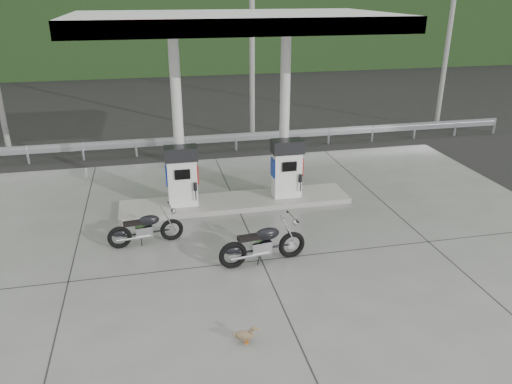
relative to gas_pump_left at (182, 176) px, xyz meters
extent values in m
plane|color=black|center=(1.60, -2.50, -1.07)|extent=(160.00, 160.00, 0.00)
cube|color=slate|center=(1.60, -2.50, -1.06)|extent=(18.00, 14.00, 0.02)
cube|color=#A29F97|center=(1.60, 0.00, -0.98)|extent=(7.00, 1.40, 0.15)
cylinder|color=white|center=(0.00, 0.40, 1.60)|extent=(0.30, 0.30, 5.00)
cylinder|color=white|center=(3.20, 0.40, 1.60)|extent=(0.30, 0.30, 5.00)
cube|color=silver|center=(1.60, 0.00, 4.30)|extent=(8.50, 5.00, 0.40)
cube|color=black|center=(1.60, 9.00, -1.07)|extent=(60.00, 7.00, 0.01)
cylinder|color=gray|center=(3.60, 7.00, 2.93)|extent=(0.22, 0.22, 8.00)
cylinder|color=gray|center=(12.60, 7.00, 2.93)|extent=(0.22, 0.22, 8.00)
cube|color=black|center=(1.60, 27.50, 1.93)|extent=(80.00, 6.00, 6.00)
camera|label=1|loc=(-0.82, -13.86, 5.13)|focal=35.00mm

